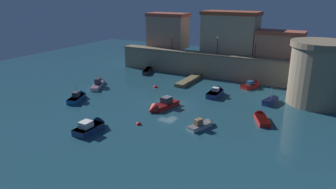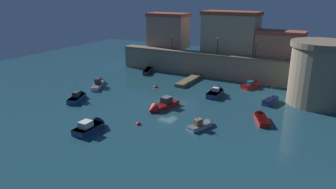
{
  "view_description": "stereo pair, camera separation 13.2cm",
  "coord_description": "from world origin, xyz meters",
  "px_view_note": "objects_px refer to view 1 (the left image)",
  "views": [
    {
      "loc": [
        21.49,
        -39.26,
        16.07
      ],
      "look_at": [
        0.0,
        0.03,
        1.45
      ],
      "focal_mm": 33.71,
      "sensor_mm": 36.0,
      "label": 1
    },
    {
      "loc": [
        21.61,
        -39.2,
        16.07
      ],
      "look_at": [
        0.0,
        0.03,
        1.45
      ],
      "focal_mm": 33.71,
      "sensor_mm": 36.0,
      "label": 2
    }
  ],
  "objects_px": {
    "quay_lamp_1": "(217,43)",
    "moored_boat_2": "(261,118)",
    "mooring_buoy_0": "(155,87)",
    "mooring_buoy_1": "(139,125)",
    "quay_lamp_2": "(256,46)",
    "quay_lamp_0": "(172,40)",
    "moored_boat_1": "(203,124)",
    "moored_boat_0": "(161,106)",
    "moored_boat_8": "(272,100)",
    "moored_boat_7": "(252,85)",
    "moored_boat_3": "(99,83)",
    "moored_boat_4": "(216,92)",
    "fortress_tower": "(319,73)",
    "moored_boat_9": "(148,70)",
    "moored_boat_5": "(78,97)",
    "moored_boat_6": "(92,126)"
  },
  "relations": [
    {
      "from": "moored_boat_7",
      "to": "mooring_buoy_1",
      "type": "relative_size",
      "value": 7.01
    },
    {
      "from": "moored_boat_9",
      "to": "moored_boat_8",
      "type": "bearing_deg",
      "value": -125.87
    },
    {
      "from": "quay_lamp_1",
      "to": "fortress_tower",
      "type": "bearing_deg",
      "value": -21.89
    },
    {
      "from": "moored_boat_5",
      "to": "quay_lamp_1",
      "type": "bearing_deg",
      "value": -52.13
    },
    {
      "from": "moored_boat_1",
      "to": "mooring_buoy_1",
      "type": "xyz_separation_m",
      "value": [
        -7.43,
        -3.21,
        -0.36
      ]
    },
    {
      "from": "fortress_tower",
      "to": "quay_lamp_1",
      "type": "xyz_separation_m",
      "value": [
        -18.51,
        7.44,
        2.07
      ]
    },
    {
      "from": "quay_lamp_0",
      "to": "moored_boat_5",
      "type": "relative_size",
      "value": 0.57
    },
    {
      "from": "moored_boat_3",
      "to": "fortress_tower",
      "type": "bearing_deg",
      "value": -104.23
    },
    {
      "from": "quay_lamp_1",
      "to": "moored_boat_2",
      "type": "relative_size",
      "value": 0.67
    },
    {
      "from": "quay_lamp_2",
      "to": "moored_boat_3",
      "type": "height_order",
      "value": "quay_lamp_2"
    },
    {
      "from": "moored_boat_2",
      "to": "mooring_buoy_0",
      "type": "relative_size",
      "value": 6.47
    },
    {
      "from": "moored_boat_3",
      "to": "mooring_buoy_0",
      "type": "xyz_separation_m",
      "value": [
        9.55,
        3.83,
        -0.44
      ]
    },
    {
      "from": "quay_lamp_0",
      "to": "quay_lamp_2",
      "type": "distance_m",
      "value": 17.21
    },
    {
      "from": "moored_boat_7",
      "to": "moored_boat_5",
      "type": "bearing_deg",
      "value": 154.56
    },
    {
      "from": "moored_boat_1",
      "to": "moored_boat_8",
      "type": "bearing_deg",
      "value": -3.62
    },
    {
      "from": "moored_boat_8",
      "to": "mooring_buoy_0",
      "type": "relative_size",
      "value": 5.96
    },
    {
      "from": "mooring_buoy_0",
      "to": "moored_boat_7",
      "type": "bearing_deg",
      "value": 29.71
    },
    {
      "from": "quay_lamp_1",
      "to": "moored_boat_5",
      "type": "bearing_deg",
      "value": -121.32
    },
    {
      "from": "quay_lamp_0",
      "to": "quay_lamp_1",
      "type": "xyz_separation_m",
      "value": [
        9.92,
        0.0,
        0.14
      ]
    },
    {
      "from": "moored_boat_0",
      "to": "moored_boat_6",
      "type": "bearing_deg",
      "value": -7.73
    },
    {
      "from": "quay_lamp_1",
      "to": "moored_boat_0",
      "type": "distance_m",
      "value": 21.54
    },
    {
      "from": "fortress_tower",
      "to": "mooring_buoy_0",
      "type": "distance_m",
      "value": 26.19
    },
    {
      "from": "moored_boat_2",
      "to": "moored_boat_8",
      "type": "height_order",
      "value": "moored_boat_8"
    },
    {
      "from": "moored_boat_1",
      "to": "quay_lamp_1",
      "type": "bearing_deg",
      "value": 36.13
    },
    {
      "from": "moored_boat_8",
      "to": "moored_boat_0",
      "type": "bearing_deg",
      "value": 141.16
    },
    {
      "from": "moored_boat_4",
      "to": "moored_boat_0",
      "type": "bearing_deg",
      "value": 152.9
    },
    {
      "from": "moored_boat_8",
      "to": "quay_lamp_1",
      "type": "bearing_deg",
      "value": 64.98
    },
    {
      "from": "moored_boat_0",
      "to": "mooring_buoy_0",
      "type": "relative_size",
      "value": 7.96
    },
    {
      "from": "moored_boat_4",
      "to": "moored_boat_7",
      "type": "height_order",
      "value": "moored_boat_4"
    },
    {
      "from": "moored_boat_8",
      "to": "fortress_tower",
      "type": "bearing_deg",
      "value": -50.03
    },
    {
      "from": "quay_lamp_0",
      "to": "moored_boat_1",
      "type": "xyz_separation_m",
      "value": [
        16.98,
        -23.64,
        -6.33
      ]
    },
    {
      "from": "quay_lamp_0",
      "to": "moored_boat_7",
      "type": "distance_m",
      "value": 19.31
    },
    {
      "from": "moored_boat_5",
      "to": "moored_boat_7",
      "type": "relative_size",
      "value": 1.12
    },
    {
      "from": "fortress_tower",
      "to": "quay_lamp_0",
      "type": "distance_m",
      "value": 29.45
    },
    {
      "from": "mooring_buoy_0",
      "to": "moored_boat_8",
      "type": "bearing_deg",
      "value": 4.46
    },
    {
      "from": "moored_boat_0",
      "to": "fortress_tower",
      "type": "bearing_deg",
      "value": 136.28
    },
    {
      "from": "moored_boat_0",
      "to": "moored_boat_2",
      "type": "distance_m",
      "value": 13.86
    },
    {
      "from": "fortress_tower",
      "to": "moored_boat_4",
      "type": "xyz_separation_m",
      "value": [
        -14.45,
        -3.28,
        -4.29
      ]
    },
    {
      "from": "fortress_tower",
      "to": "quay_lamp_2",
      "type": "height_order",
      "value": "fortress_tower"
    },
    {
      "from": "moored_boat_6",
      "to": "moored_boat_5",
      "type": "bearing_deg",
      "value": 52.23
    },
    {
      "from": "moored_boat_0",
      "to": "moored_boat_7",
      "type": "xyz_separation_m",
      "value": [
        8.73,
        17.27,
        -0.05
      ]
    },
    {
      "from": "quay_lamp_1",
      "to": "moored_boat_3",
      "type": "distance_m",
      "value": 23.55
    },
    {
      "from": "mooring_buoy_1",
      "to": "quay_lamp_2",
      "type": "bearing_deg",
      "value": 74.09
    },
    {
      "from": "quay_lamp_2",
      "to": "moored_boat_8",
      "type": "bearing_deg",
      "value": -61.9
    },
    {
      "from": "fortress_tower",
      "to": "moored_boat_0",
      "type": "distance_m",
      "value": 23.65
    },
    {
      "from": "mooring_buoy_0",
      "to": "moored_boat_2",
      "type": "bearing_deg",
      "value": -16.99
    },
    {
      "from": "quay_lamp_1",
      "to": "moored_boat_1",
      "type": "xyz_separation_m",
      "value": [
        7.07,
        -23.64,
        -6.47
      ]
    },
    {
      "from": "fortress_tower",
      "to": "moored_boat_6",
      "type": "distance_m",
      "value": 33.06
    },
    {
      "from": "fortress_tower",
      "to": "moored_boat_8",
      "type": "xyz_separation_m",
      "value": [
        -5.74,
        -2.83,
        -4.32
      ]
    },
    {
      "from": "moored_boat_7",
      "to": "moored_boat_3",
      "type": "bearing_deg",
      "value": 139.39
    }
  ]
}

